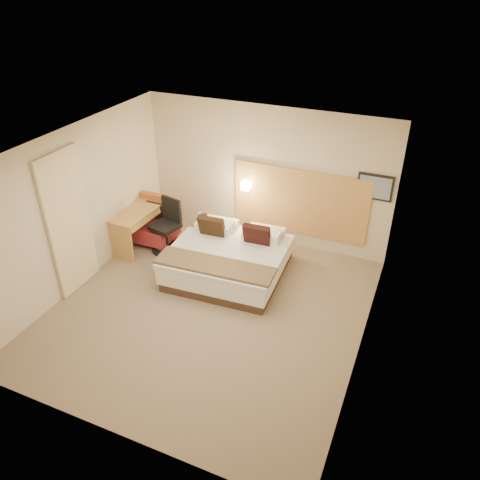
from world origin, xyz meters
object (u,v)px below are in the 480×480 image
at_px(lounge_chair, 154,224).
at_px(side_table, 202,231).
at_px(desk_chair, 167,230).
at_px(desk, 139,218).
at_px(bed, 229,258).

height_order(lounge_chair, side_table, lounge_chair).
bearing_deg(desk_chair, desk, -171.18).
bearing_deg(bed, side_table, 141.28).
bearing_deg(side_table, desk_chair, -136.32).
bearing_deg(bed, desk_chair, 168.81).
distance_m(bed, lounge_chair, 1.91).
relative_size(side_table, desk, 0.43).
distance_m(desk, desk_chair, 0.60).
distance_m(lounge_chair, desk, 0.41).
bearing_deg(lounge_chair, desk, -114.32).
height_order(side_table, desk, desk).
bearing_deg(lounge_chair, desk_chair, -25.74).
height_order(side_table, desk_chair, desk_chair).
height_order(desk, desk_chair, desk_chair).
relative_size(lounge_chair, side_table, 1.65).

